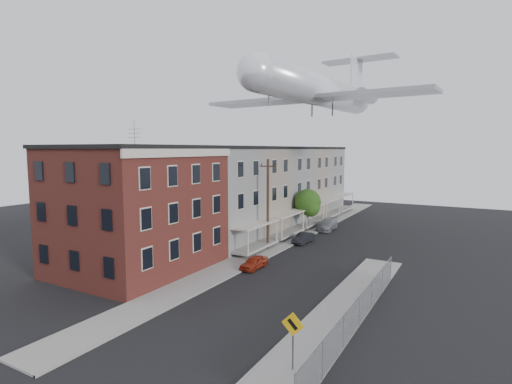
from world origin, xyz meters
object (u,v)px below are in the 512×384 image
street_tree (308,204)px  car_mid (303,238)px  warning_sign (293,332)px  car_far (327,225)px  airplane (321,91)px  car_near (254,262)px  utility_pole (268,203)px

street_tree → car_mid: size_ratio=1.54×
warning_sign → car_mid: 24.97m
warning_sign → car_far: (-9.20, 31.12, -1.22)m
street_tree → airplane: 13.20m
car_far → car_near: bearing=-92.2°
utility_pole → airplane: airplane is taller
utility_pole → street_tree: (0.33, 9.92, -1.22)m
car_far → street_tree: bearing=-129.8°
utility_pole → street_tree: 10.00m
car_near → car_mid: car_mid is taller
car_mid → car_far: bearing=94.9°
street_tree → car_far: size_ratio=1.14×
car_near → airplane: (-0.01, 15.37, 15.99)m
warning_sign → airplane: bearing=108.2°
street_tree → warning_sign: bearing=-69.4°
street_tree → car_mid: 6.66m
car_mid → car_far: size_ratio=0.74×
car_near → car_far: car_far is taller
warning_sign → car_far: bearing=106.5°
car_mid → warning_sign: bearing=-64.4°
warning_sign → street_tree: (-10.87, 28.95, 1.57)m
car_mid → car_far: (-0.10, 7.90, 0.11)m
warning_sign → utility_pole: bearing=120.5°
car_far → warning_sign: bearing=-75.7°
car_mid → airplane: airplane is taller
warning_sign → car_near: bearing=125.9°
warning_sign → street_tree: size_ratio=0.54×
car_near → airplane: airplane is taller
car_near → car_far: (0.00, 18.39, 0.13)m
car_near → car_far: size_ratio=0.68×
airplane → car_near: bearing=-90.0°
car_mid → street_tree: bearing=111.3°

